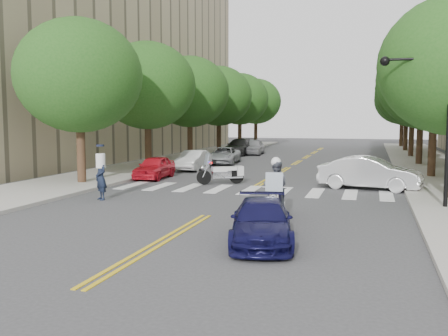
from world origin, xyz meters
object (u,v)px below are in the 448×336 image
at_px(motorcycle_police, 276,191).
at_px(motorcycle_parked, 225,173).
at_px(officer_standing, 101,178).
at_px(sedan_blue, 262,222).
at_px(convertible, 370,173).

height_order(motorcycle_police, motorcycle_parked, motorcycle_police).
height_order(officer_standing, sedan_blue, officer_standing).
bearing_deg(sedan_blue, motorcycle_parked, 99.18).
distance_m(officer_standing, convertible, 12.59).
height_order(motorcycle_parked, sedan_blue, motorcycle_parked).
height_order(motorcycle_police, officer_standing, motorcycle_police).
xyz_separation_m(motorcycle_parked, convertible, (7.28, 0.07, 0.22)).
distance_m(motorcycle_police, sedan_blue, 3.57).
bearing_deg(sedan_blue, motorcycle_police, 82.46).
bearing_deg(officer_standing, sedan_blue, 3.70).
distance_m(motorcycle_police, convertible, 8.72).
bearing_deg(convertible, motorcycle_police, 170.73).
height_order(motorcycle_police, convertible, motorcycle_police).
xyz_separation_m(motorcycle_police, convertible, (3.05, 8.17, -0.14)).
height_order(motorcycle_parked, officer_standing, officer_standing).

